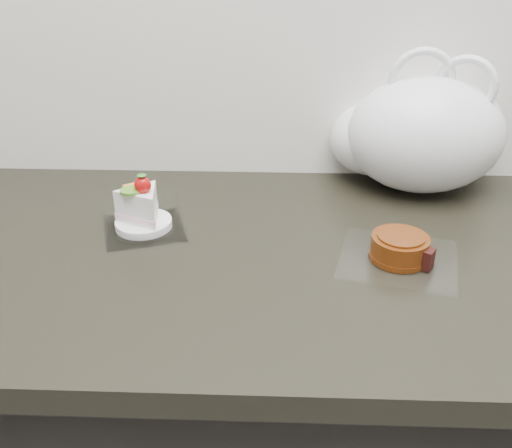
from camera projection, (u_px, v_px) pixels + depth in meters
counter at (328, 446)px, 1.12m from camera, size 2.04×0.64×0.90m
cake_tray at (143, 215)px, 0.95m from camera, size 0.16×0.16×0.10m
mooncake_wrap at (400, 250)px, 0.87m from camera, size 0.21×0.20×0.04m
plastic_bag at (415, 135)px, 1.07m from camera, size 0.36×0.29×0.27m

